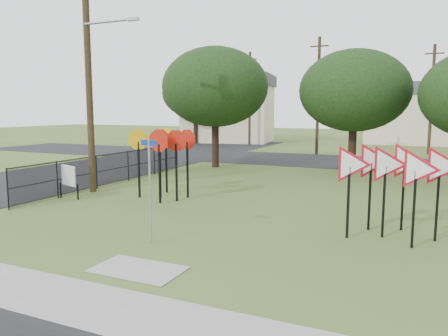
# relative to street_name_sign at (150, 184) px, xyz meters

# --- Properties ---
(ground) EXTENTS (140.00, 140.00, 0.00)m
(ground) POSITION_rel_street_name_sign_xyz_m (0.86, 0.61, -1.59)
(ground) COLOR #3E5520
(sidewalk) EXTENTS (30.00, 1.60, 0.02)m
(sidewalk) POSITION_rel_street_name_sign_xyz_m (0.86, -3.59, -1.58)
(sidewalk) COLOR gray
(sidewalk) RESTS_ON ground
(planting_strip) EXTENTS (30.00, 0.80, 0.02)m
(planting_strip) POSITION_rel_street_name_sign_xyz_m (0.86, -4.79, -1.58)
(planting_strip) COLOR #3E5520
(planting_strip) RESTS_ON ground
(street_left) EXTENTS (8.00, 50.00, 0.02)m
(street_left) POSITION_rel_street_name_sign_xyz_m (-11.14, 10.61, -1.58)
(street_left) COLOR black
(street_left) RESTS_ON ground
(street_far) EXTENTS (60.00, 8.00, 0.02)m
(street_far) POSITION_rel_street_name_sign_xyz_m (0.86, 20.61, -1.58)
(street_far) COLOR black
(street_far) RESTS_ON ground
(curb_pad) EXTENTS (2.00, 1.20, 0.02)m
(curb_pad) POSITION_rel_street_name_sign_xyz_m (0.86, -1.79, -1.58)
(curb_pad) COLOR gray
(curb_pad) RESTS_ON ground
(street_name_sign) EXTENTS (0.56, 0.13, 2.74)m
(street_name_sign) POSITION_rel_street_name_sign_xyz_m (0.00, 0.00, 0.00)
(street_name_sign) COLOR #979A9F
(street_name_sign) RESTS_ON ground
(stop_sign_cluster) EXTENTS (2.55, 2.08, 2.78)m
(stop_sign_cluster) POSITION_rel_street_name_sign_xyz_m (-2.84, 5.21, 0.44)
(stop_sign_cluster) COLOR black
(stop_sign_cluster) RESTS_ON ground
(yield_sign_cluster) EXTENTS (3.36, 1.98, 2.63)m
(yield_sign_cluster) POSITION_rel_street_name_sign_xyz_m (5.76, 3.24, 0.33)
(yield_sign_cluster) COLOR black
(yield_sign_cluster) RESTS_ON ground
(info_board) EXTENTS (1.03, 0.39, 1.34)m
(info_board) POSITION_rel_street_name_sign_xyz_m (-6.23, 3.49, -0.69)
(info_board) COLOR black
(info_board) RESTS_ON ground
(utility_pole_main) EXTENTS (3.55, 0.33, 10.00)m
(utility_pole_main) POSITION_rel_street_name_sign_xyz_m (-6.38, 5.11, 3.62)
(utility_pole_main) COLOR #392C1A
(utility_pole_main) RESTS_ON ground
(far_pole_a) EXTENTS (1.40, 0.24, 9.00)m
(far_pole_a) POSITION_rel_street_name_sign_xyz_m (-1.14, 24.61, 3.01)
(far_pole_a) COLOR #392C1A
(far_pole_a) RESTS_ON ground
(far_pole_b) EXTENTS (1.40, 0.24, 8.50)m
(far_pole_b) POSITION_rel_street_name_sign_xyz_m (6.86, 28.61, 2.76)
(far_pole_b) COLOR #392C1A
(far_pole_b) RESTS_ON ground
(far_pole_c) EXTENTS (1.40, 0.24, 9.00)m
(far_pole_c) POSITION_rel_street_name_sign_xyz_m (-9.14, 30.61, 3.01)
(far_pole_c) COLOR #392C1A
(far_pole_c) RESTS_ON ground
(fence_run) EXTENTS (0.05, 11.55, 1.50)m
(fence_run) POSITION_rel_street_name_sign_xyz_m (-6.74, 6.86, -0.81)
(fence_run) COLOR black
(fence_run) RESTS_ON ground
(house_left) EXTENTS (10.58, 8.88, 7.20)m
(house_left) POSITION_rel_street_name_sign_xyz_m (-13.14, 34.61, 2.06)
(house_left) COLOR beige
(house_left) RESTS_ON ground
(house_mid) EXTENTS (8.40, 8.40, 6.20)m
(house_mid) POSITION_rel_street_name_sign_xyz_m (4.86, 40.61, 1.56)
(house_mid) COLOR beige
(house_mid) RESTS_ON ground
(tree_near_left) EXTENTS (6.40, 6.40, 7.27)m
(tree_near_left) POSITION_rel_street_name_sign_xyz_m (-5.14, 14.61, 3.27)
(tree_near_left) COLOR black
(tree_near_left) RESTS_ON ground
(tree_near_mid) EXTENTS (6.00, 6.00, 6.80)m
(tree_near_mid) POSITION_rel_street_name_sign_xyz_m (2.86, 15.61, 2.95)
(tree_near_mid) COLOR black
(tree_near_mid) RESTS_ON ground
(tree_far_left) EXTENTS (6.80, 6.80, 7.73)m
(tree_far_left) POSITION_rel_street_name_sign_xyz_m (-15.14, 30.61, 3.58)
(tree_far_left) COLOR black
(tree_far_left) RESTS_ON ground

